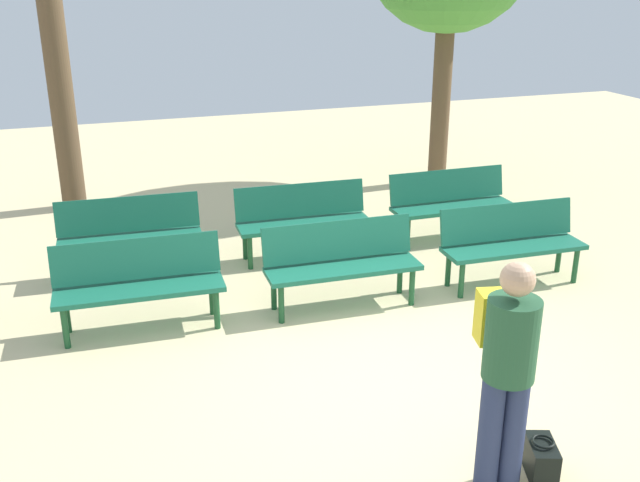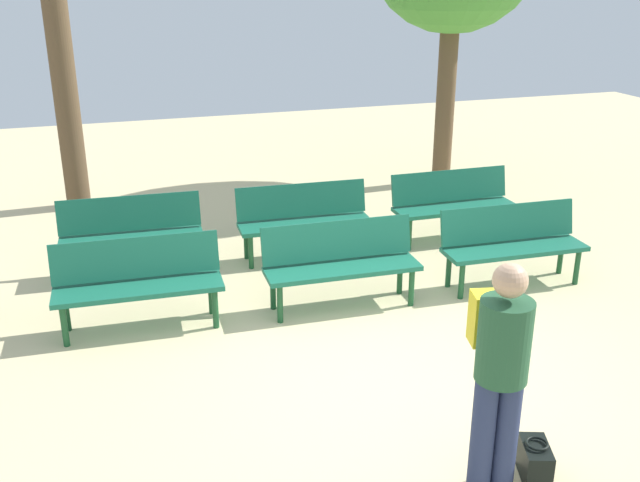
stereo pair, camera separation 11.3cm
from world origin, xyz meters
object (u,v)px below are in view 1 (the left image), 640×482
bench_r0_c2 (511,239)px  tree_0 (62,99)px  visitor_with_backpack (507,363)px  bench_r1_c2 (451,200)px  bench_r0_c0 (139,280)px  bench_r1_c1 (303,216)px  handbag (541,459)px  bench_r0_c1 (341,259)px  bench_r1_c0 (130,232)px

bench_r0_c2 → tree_0: bearing=138.6°
bench_r0_c2 → visitor_with_backpack: size_ratio=0.98×
bench_r1_c2 → bench_r0_c0: bearing=-162.0°
bench_r0_c2 → bench_r1_c2: 1.48m
bench_r0_c0 → bench_r1_c1: same height
visitor_with_backpack → handbag: (0.33, -0.05, -0.80)m
bench_r0_c1 → handbag: 3.06m
bench_r0_c0 → bench_r0_c1: 2.03m
bench_r0_c0 → handbag: 3.98m
bench_r0_c1 → bench_r1_c0: same height
tree_0 → handbag: size_ratio=8.79×
bench_r1_c0 → bench_r0_c0: bearing=-88.4°
bench_r0_c0 → bench_r0_c1: same height
bench_r0_c2 → bench_r1_c1: bearing=145.0°
bench_r0_c1 → tree_0: 5.14m
visitor_with_backpack → handbag: 0.87m
tree_0 → bench_r1_c2: bearing=-32.2°
bench_r1_c0 → tree_0: size_ratio=0.51×
bench_r1_c1 → bench_r0_c2: bearing=-34.7°
tree_0 → visitor_with_backpack: (2.59, -7.28, -0.66)m
bench_r0_c1 → visitor_with_backpack: (0.03, -2.97, 0.43)m
visitor_with_backpack → bench_r1_c2: bearing=-101.2°
bench_r0_c0 → bench_r1_c1: 2.42m
bench_r1_c0 → tree_0: (-0.58, 2.76, 1.09)m
bench_r0_c1 → bench_r1_c2: size_ratio=1.01×
bench_r0_c1 → bench_r0_c2: same height
bench_r1_c0 → bench_r1_c2: 4.02m
bench_r0_c0 → tree_0: (-0.54, 4.16, 1.09)m
bench_r0_c1 → bench_r0_c0: bearing=177.9°
bench_r0_c1 → tree_0: bearing=122.8°
tree_0 → bench_r0_c2: bearing=-44.0°
bench_r1_c2 → visitor_with_backpack: (-2.01, -4.38, 0.43)m
bench_r1_c1 → bench_r0_c1: bearing=-88.6°
bench_r0_c2 → visitor_with_backpack: (-1.95, -2.90, 0.43)m
bench_r0_c2 → bench_r0_c0: bearing=179.4°
bench_r1_c0 → visitor_with_backpack: (2.01, -4.52, 0.43)m
bench_r1_c2 → handbag: 4.75m
bench_r1_c2 → tree_0: bearing=148.5°
bench_r1_c1 → visitor_with_backpack: (-0.01, -4.39, 0.43)m
bench_r0_c0 → bench_r1_c0: size_ratio=1.00×
bench_r1_c1 → tree_0: tree_0 is taller
tree_0 → visitor_with_backpack: bearing=-70.4°
bench_r0_c1 → bench_r1_c2: (2.04, 1.42, 0.00)m
bench_r0_c1 → visitor_with_backpack: 3.00m
bench_r0_c2 → bench_r1_c0: (-3.96, 1.62, 0.00)m
bench_r0_c2 → visitor_with_backpack: 3.52m
bench_r0_c2 → bench_r1_c1: size_ratio=1.00×
bench_r0_c0 → bench_r1_c2: (4.06, 1.27, 0.00)m
bench_r0_c2 → tree_0: (-4.54, 4.38, 1.09)m
tree_0 → visitor_with_backpack: 7.76m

